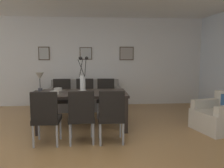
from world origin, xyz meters
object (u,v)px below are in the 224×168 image
dining_chair_mid_left (111,114)px  framed_picture_center (86,53)px  dining_chair_near_left (46,115)px  bowl_far_left (82,92)px  side_table (41,100)px  dining_chair_mid_right (106,96)px  armchair (220,117)px  centerpiece_vase (83,79)px  framed_picture_right (127,53)px  dining_chair_far_left (81,114)px  dining_table (83,96)px  framed_picture_left (44,53)px  sofa (85,99)px  dining_chair_far_right (85,96)px  bowl_near_left (54,92)px  bowl_near_right (58,89)px  dining_chair_near_right (62,96)px  table_lamp (40,78)px

dining_chair_mid_left → framed_picture_center: 3.31m
dining_chair_near_left → framed_picture_center: framed_picture_center is taller
bowl_far_left → side_table: bowl_far_left is taller
dining_chair_mid_right → framed_picture_center: bearing=111.9°
armchair → dining_chair_near_left: bearing=-171.3°
dining_chair_mid_left → side_table: (-1.77, 2.61, -0.25)m
centerpiece_vase → framed_picture_right: (1.21, 2.17, 0.53)m
dining_chair_far_left → bowl_far_left: 0.73m
dining_table → dining_chair_mid_right: dining_chair_mid_right is taller
dining_chair_mid_left → framed_picture_left: 3.70m
side_table → framed_picture_right: framed_picture_right is taller
centerpiece_vase → sofa: 1.85m
dining_chair_far_right → dining_chair_mid_left: 1.90m
bowl_near_left → bowl_far_left: (0.54, 0.00, 0.00)m
bowl_near_right → bowl_far_left: same height
sofa → framed_picture_right: (1.23, 0.48, 1.28)m
centerpiece_vase → dining_chair_near_right: bearing=121.8°
centerpiece_vase → framed_picture_right: 2.55m
bowl_far_left → armchair: 2.78m
dining_chair_mid_left → framed_picture_right: framed_picture_right is taller
dining_chair_mid_left → armchair: 2.28m
dining_chair_far_left → sofa: 2.60m
bowl_near_left → framed_picture_left: (-0.67, 2.40, 0.77)m
dining_chair_near_left → dining_chair_near_right: 1.83m
dining_chair_near_left → dining_chair_far_right: 1.92m
bowl_near_left → dining_chair_mid_right: bearing=46.2°
dining_chair_mid_left → dining_table: bearing=119.2°
dining_chair_mid_left → bowl_near_right: size_ratio=5.41×
dining_chair_near_right → sofa: size_ratio=0.48×
dining_chair_mid_right → side_table: size_ratio=1.77×
bowl_near_left → bowl_near_right: (0.00, 0.45, 0.00)m
dining_chair_far_left → armchair: (2.72, 0.47, -0.23)m
dining_chair_far_left → framed_picture_center: bearing=90.3°
armchair → centerpiece_vase: bearing=171.0°
centerpiece_vase → framed_picture_center: size_ratio=2.01×
dining_chair_mid_left → side_table: bearing=124.0°
dining_table → armchair: bearing=-8.9°
bowl_near_left → sofa: bearing=74.9°
dining_table → bowl_far_left: (-0.00, -0.22, 0.11)m
armchair → dining_chair_far_left: bearing=-170.2°
sofa → armchair: sofa is taller
dining_chair_near_right → framed_picture_center: (0.55, 1.28, 1.04)m
centerpiece_vase → dining_chair_mid_right: bearing=59.4°
dining_chair_mid_left → bowl_far_left: bearing=126.4°
dining_chair_near_left → centerpiece_vase: 1.21m
dining_chair_far_right → framed_picture_center: 1.65m
armchair → sofa: bearing=142.3°
centerpiece_vase → framed_picture_center: 2.24m
bowl_far_left → table_lamp: size_ratio=0.33×
table_lamp → dining_table: bearing=-53.5°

